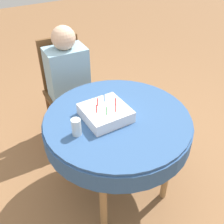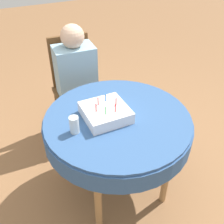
{
  "view_description": "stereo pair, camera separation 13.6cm",
  "coord_description": "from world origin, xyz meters",
  "px_view_note": "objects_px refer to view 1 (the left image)",
  "views": [
    {
      "loc": [
        -0.75,
        -1.18,
        1.82
      ],
      "look_at": [
        -0.04,
        0.01,
        0.79
      ],
      "focal_mm": 42.0,
      "sensor_mm": 36.0,
      "label": 1
    },
    {
      "loc": [
        -0.63,
        -1.24,
        1.82
      ],
      "look_at": [
        -0.04,
        0.01,
        0.79
      ],
      "focal_mm": 42.0,
      "sensor_mm": 36.0,
      "label": 2
    }
  ],
  "objects_px": {
    "person": "(69,76)",
    "drinking_glass": "(76,127)",
    "chair": "(67,87)",
    "birthday_cake": "(105,113)"
  },
  "relations": [
    {
      "from": "birthday_cake",
      "to": "drinking_glass",
      "type": "height_order",
      "value": "birthday_cake"
    },
    {
      "from": "chair",
      "to": "drinking_glass",
      "type": "relative_size",
      "value": 8.56
    },
    {
      "from": "person",
      "to": "drinking_glass",
      "type": "relative_size",
      "value": 9.93
    },
    {
      "from": "person",
      "to": "chair",
      "type": "bearing_deg",
      "value": 90.0
    },
    {
      "from": "chair",
      "to": "drinking_glass",
      "type": "distance_m",
      "value": 0.98
    },
    {
      "from": "chair",
      "to": "birthday_cake",
      "type": "bearing_deg",
      "value": -90.54
    },
    {
      "from": "drinking_glass",
      "to": "chair",
      "type": "bearing_deg",
      "value": 72.2
    },
    {
      "from": "chair",
      "to": "person",
      "type": "bearing_deg",
      "value": -90.0
    },
    {
      "from": "chair",
      "to": "birthday_cake",
      "type": "xyz_separation_m",
      "value": [
        -0.05,
        -0.84,
        0.26
      ]
    },
    {
      "from": "person",
      "to": "birthday_cake",
      "type": "bearing_deg",
      "value": -90.61
    }
  ]
}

